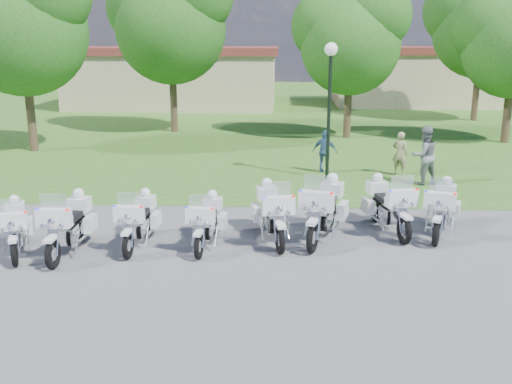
{
  "coord_description": "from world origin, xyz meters",
  "views": [
    {
      "loc": [
        1.6,
        -12.81,
        4.77
      ],
      "look_at": [
        0.96,
        1.2,
        0.95
      ],
      "focal_mm": 40.0,
      "sensor_mm": 36.0,
      "label": 1
    }
  ],
  "objects_px": {
    "motorcycle_1": "(69,224)",
    "motorcycle_2": "(139,220)",
    "bystander_c": "(325,152)",
    "lamp_post": "(330,78)",
    "bystander_b": "(424,156)",
    "motorcycle_3": "(207,221)",
    "bystander_a": "(400,154)",
    "motorcycle_7": "(442,208)",
    "motorcycle_4": "(272,212)",
    "motorcycle_0": "(15,227)",
    "motorcycle_5": "(324,209)",
    "motorcycle_6": "(388,205)"
  },
  "relations": [
    {
      "from": "motorcycle_6",
      "to": "motorcycle_7",
      "type": "xyz_separation_m",
      "value": [
        1.3,
        -0.19,
        -0.01
      ]
    },
    {
      "from": "motorcycle_2",
      "to": "lamp_post",
      "type": "bearing_deg",
      "value": -124.35
    },
    {
      "from": "bystander_b",
      "to": "bystander_c",
      "type": "xyz_separation_m",
      "value": [
        -3.15,
        1.55,
        -0.2
      ]
    },
    {
      "from": "motorcycle_0",
      "to": "bystander_a",
      "type": "bearing_deg",
      "value": -163.95
    },
    {
      "from": "motorcycle_0",
      "to": "lamp_post",
      "type": "bearing_deg",
      "value": -158.19
    },
    {
      "from": "motorcycle_2",
      "to": "motorcycle_7",
      "type": "relative_size",
      "value": 0.96
    },
    {
      "from": "motorcycle_6",
      "to": "bystander_a",
      "type": "bearing_deg",
      "value": -116.92
    },
    {
      "from": "motorcycle_5",
      "to": "bystander_a",
      "type": "height_order",
      "value": "motorcycle_5"
    },
    {
      "from": "bystander_b",
      "to": "motorcycle_0",
      "type": "bearing_deg",
      "value": 12.12
    },
    {
      "from": "motorcycle_3",
      "to": "bystander_c",
      "type": "xyz_separation_m",
      "value": [
        3.29,
        7.64,
        0.17
      ]
    },
    {
      "from": "motorcycle_6",
      "to": "motorcycle_0",
      "type": "bearing_deg",
      "value": -0.69
    },
    {
      "from": "motorcycle_0",
      "to": "motorcycle_4",
      "type": "relative_size",
      "value": 0.84
    },
    {
      "from": "motorcycle_1",
      "to": "bystander_a",
      "type": "bearing_deg",
      "value": -138.1
    },
    {
      "from": "motorcycle_0",
      "to": "bystander_a",
      "type": "distance_m",
      "value": 13.03
    },
    {
      "from": "motorcycle_3",
      "to": "motorcycle_6",
      "type": "distance_m",
      "value": 4.61
    },
    {
      "from": "motorcycle_3",
      "to": "lamp_post",
      "type": "xyz_separation_m",
      "value": [
        3.31,
        6.69,
        2.84
      ]
    },
    {
      "from": "motorcycle_1",
      "to": "bystander_c",
      "type": "distance_m",
      "value": 10.4
    },
    {
      "from": "motorcycle_0",
      "to": "motorcycle_2",
      "type": "bearing_deg",
      "value": 171.12
    },
    {
      "from": "motorcycle_4",
      "to": "motorcycle_6",
      "type": "relative_size",
      "value": 1.02
    },
    {
      "from": "motorcycle_4",
      "to": "bystander_b",
      "type": "distance_m",
      "value": 7.46
    },
    {
      "from": "motorcycle_6",
      "to": "lamp_post",
      "type": "height_order",
      "value": "lamp_post"
    },
    {
      "from": "motorcycle_3",
      "to": "motorcycle_2",
      "type": "bearing_deg",
      "value": 5.87
    },
    {
      "from": "motorcycle_0",
      "to": "bystander_c",
      "type": "bearing_deg",
      "value": -154.65
    },
    {
      "from": "motorcycle_2",
      "to": "motorcycle_6",
      "type": "height_order",
      "value": "motorcycle_6"
    },
    {
      "from": "bystander_b",
      "to": "motorcycle_6",
      "type": "bearing_deg",
      "value": 47.29
    },
    {
      "from": "motorcycle_5",
      "to": "motorcycle_7",
      "type": "relative_size",
      "value": 1.12
    },
    {
      "from": "motorcycle_4",
      "to": "motorcycle_6",
      "type": "distance_m",
      "value": 3.01
    },
    {
      "from": "motorcycle_1",
      "to": "lamp_post",
      "type": "height_order",
      "value": "lamp_post"
    },
    {
      "from": "bystander_a",
      "to": "motorcycle_3",
      "type": "bearing_deg",
      "value": 85.26
    },
    {
      "from": "motorcycle_3",
      "to": "bystander_a",
      "type": "relative_size",
      "value": 1.37
    },
    {
      "from": "motorcycle_3",
      "to": "bystander_a",
      "type": "bearing_deg",
      "value": -123.88
    },
    {
      "from": "bystander_a",
      "to": "lamp_post",
      "type": "bearing_deg",
      "value": 49.22
    },
    {
      "from": "motorcycle_4",
      "to": "bystander_a",
      "type": "relative_size",
      "value": 1.56
    },
    {
      "from": "motorcycle_7",
      "to": "bystander_b",
      "type": "height_order",
      "value": "bystander_b"
    },
    {
      "from": "motorcycle_0",
      "to": "lamp_post",
      "type": "height_order",
      "value": "lamp_post"
    },
    {
      "from": "motorcycle_0",
      "to": "motorcycle_6",
      "type": "relative_size",
      "value": 0.86
    },
    {
      "from": "motorcycle_5",
      "to": "motorcycle_4",
      "type": "bearing_deg",
      "value": 24.62
    },
    {
      "from": "motorcycle_6",
      "to": "bystander_a",
      "type": "xyz_separation_m",
      "value": [
        1.5,
        6.13,
        0.1
      ]
    },
    {
      "from": "motorcycle_1",
      "to": "motorcycle_2",
      "type": "xyz_separation_m",
      "value": [
        1.46,
        0.56,
        -0.05
      ]
    },
    {
      "from": "lamp_post",
      "to": "bystander_b",
      "type": "bearing_deg",
      "value": -10.92
    },
    {
      "from": "motorcycle_4",
      "to": "bystander_c",
      "type": "xyz_separation_m",
      "value": [
        1.78,
        7.14,
        0.09
      ]
    },
    {
      "from": "motorcycle_1",
      "to": "motorcycle_6",
      "type": "xyz_separation_m",
      "value": [
        7.51,
        1.85,
        0.01
      ]
    },
    {
      "from": "motorcycle_1",
      "to": "motorcycle_3",
      "type": "height_order",
      "value": "motorcycle_1"
    },
    {
      "from": "motorcycle_7",
      "to": "motorcycle_4",
      "type": "bearing_deg",
      "value": 28.68
    },
    {
      "from": "bystander_c",
      "to": "motorcycle_7",
      "type": "bearing_deg",
      "value": 130.03
    },
    {
      "from": "motorcycle_3",
      "to": "motorcycle_6",
      "type": "relative_size",
      "value": 0.9
    },
    {
      "from": "bystander_a",
      "to": "bystander_c",
      "type": "relative_size",
      "value": 1.0
    },
    {
      "from": "motorcycle_0",
      "to": "motorcycle_5",
      "type": "height_order",
      "value": "motorcycle_5"
    },
    {
      "from": "motorcycle_4",
      "to": "bystander_a",
      "type": "bearing_deg",
      "value": -133.81
    },
    {
      "from": "motorcycle_7",
      "to": "bystander_b",
      "type": "relative_size",
      "value": 1.17
    }
  ]
}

